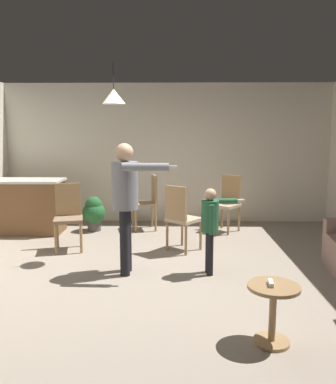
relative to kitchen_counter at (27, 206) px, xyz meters
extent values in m
plane|color=gray|center=(2.45, -2.18, -0.48)|extent=(7.68, 7.68, 0.00)
cube|color=silver|center=(2.45, 1.02, 0.87)|extent=(6.40, 0.10, 2.70)
cylinder|color=#99754C|center=(4.71, -1.63, -0.45)|extent=(0.05, 0.05, 0.06)
cube|color=brown|center=(0.00, 0.00, -0.02)|extent=(1.20, 0.60, 0.91)
cube|color=beige|center=(0.00, 0.00, 0.45)|extent=(1.26, 0.66, 0.04)
cylinder|color=#99754C|center=(3.44, -3.67, 0.03)|extent=(0.44, 0.44, 0.03)
cylinder|color=#99754C|center=(3.44, -3.67, -0.23)|extent=(0.06, 0.06, 0.49)
cylinder|color=#99754C|center=(3.44, -3.67, -0.46)|extent=(0.31, 0.31, 0.03)
cylinder|color=black|center=(1.99, -1.91, -0.06)|extent=(0.12, 0.12, 0.83)
cylinder|color=black|center=(1.99, -2.09, -0.06)|extent=(0.12, 0.12, 0.83)
cylinder|color=slate|center=(1.99, -2.00, 0.65)|extent=(0.33, 0.33, 0.59)
sphere|color=tan|center=(1.99, -2.00, 1.05)|extent=(0.23, 0.23, 0.23)
cylinder|color=slate|center=(1.99, -1.81, 0.62)|extent=(0.10, 0.10, 0.55)
cylinder|color=slate|center=(2.26, -2.20, 0.89)|extent=(0.56, 0.11, 0.10)
cube|color=white|center=(2.57, -2.21, 0.89)|extent=(0.13, 0.04, 0.04)
cylinder|color=black|center=(3.04, -1.95, -0.20)|extent=(0.08, 0.08, 0.55)
cylinder|color=black|center=(3.05, -2.06, -0.20)|extent=(0.08, 0.08, 0.55)
cylinder|color=#265938|center=(3.04, -2.00, 0.27)|extent=(0.22, 0.22, 0.39)
sphere|color=tan|center=(3.04, -2.00, 0.54)|extent=(0.15, 0.15, 0.15)
cylinder|color=#265938|center=(3.21, -1.86, 0.43)|extent=(0.37, 0.10, 0.06)
cube|color=white|center=(3.43, -1.84, 0.43)|extent=(0.13, 0.05, 0.04)
cylinder|color=#265938|center=(3.05, -2.13, 0.25)|extent=(0.06, 0.06, 0.37)
cylinder|color=#99754C|center=(2.26, 0.14, -0.25)|extent=(0.04, 0.04, 0.45)
cylinder|color=#99754C|center=(2.17, 0.49, -0.25)|extent=(0.04, 0.04, 0.45)
cylinder|color=#99754C|center=(1.91, 0.05, -0.25)|extent=(0.04, 0.04, 0.45)
cylinder|color=#99754C|center=(1.82, 0.40, -0.25)|extent=(0.04, 0.04, 0.45)
cube|color=#997F60|center=(2.04, 0.27, 0.00)|extent=(0.50, 0.50, 0.05)
cube|color=#99754C|center=(2.22, 0.31, 0.27)|extent=(0.13, 0.38, 0.50)
cylinder|color=#99754C|center=(3.76, 0.18, -0.25)|extent=(0.04, 0.04, 0.45)
cylinder|color=#99754C|center=(3.48, 0.41, -0.25)|extent=(0.04, 0.04, 0.45)
cylinder|color=#99754C|center=(3.53, -0.10, -0.25)|extent=(0.04, 0.04, 0.45)
cylinder|color=#99754C|center=(3.25, 0.13, -0.25)|extent=(0.04, 0.04, 0.45)
cube|color=tan|center=(3.50, 0.16, 0.00)|extent=(0.59, 0.59, 0.05)
cube|color=#99754C|center=(3.62, 0.30, 0.27)|extent=(0.32, 0.27, 0.50)
cylinder|color=#99754C|center=(1.14, -0.83, -0.25)|extent=(0.04, 0.04, 0.45)
cylinder|color=#99754C|center=(0.79, -0.91, -0.25)|extent=(0.04, 0.04, 0.45)
cylinder|color=#99754C|center=(1.22, -1.18, -0.25)|extent=(0.04, 0.04, 0.45)
cylinder|color=#99754C|center=(0.87, -1.26, -0.25)|extent=(0.04, 0.04, 0.45)
cube|color=#7F664C|center=(1.01, -1.05, 0.00)|extent=(0.50, 0.50, 0.05)
cube|color=#99754C|center=(0.96, -0.86, 0.27)|extent=(0.38, 0.12, 0.50)
cylinder|color=#99754C|center=(2.49, -1.02, -0.25)|extent=(0.04, 0.04, 0.45)
cylinder|color=#99754C|center=(2.77, -1.25, -0.25)|extent=(0.04, 0.04, 0.45)
cylinder|color=#99754C|center=(2.72, -0.75, -0.25)|extent=(0.04, 0.04, 0.45)
cylinder|color=#99754C|center=(3.00, -0.98, -0.25)|extent=(0.04, 0.04, 0.45)
cube|color=tan|center=(2.74, -1.00, 0.00)|extent=(0.59, 0.59, 0.05)
cube|color=#99754C|center=(2.62, -1.15, 0.27)|extent=(0.32, 0.27, 0.50)
cylinder|color=#4C4742|center=(1.14, 0.16, -0.38)|extent=(0.24, 0.24, 0.19)
sphere|color=#235B2D|center=(1.14, 0.16, -0.15)|extent=(0.41, 0.41, 0.41)
sphere|color=#235B2D|center=(1.14, 0.16, 0.00)|extent=(0.31, 0.31, 0.31)
cube|color=white|center=(3.41, -3.67, 0.06)|extent=(0.05, 0.13, 0.04)
cone|color=silver|center=(1.78, -1.37, 1.77)|extent=(0.32, 0.32, 0.20)
cylinder|color=black|center=(1.78, -1.37, 2.04)|extent=(0.01, 0.01, 0.36)
camera|label=1|loc=(2.62, -6.86, 1.32)|focal=37.34mm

